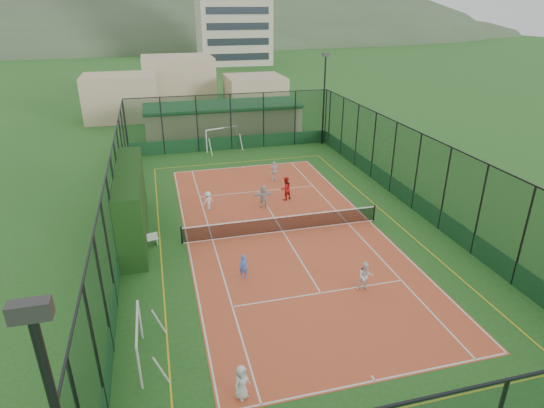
{
  "coord_description": "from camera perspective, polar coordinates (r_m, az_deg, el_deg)",
  "views": [
    {
      "loc": [
        -6.57,
        -22.69,
        12.16
      ],
      "look_at": [
        -0.29,
        1.37,
        1.2
      ],
      "focal_mm": 30.0,
      "sensor_mm": 36.0,
      "label": 1
    }
  ],
  "objects": [
    {
      "name": "child_far_right",
      "position": [
        33.88,
        0.32,
        4.14
      ],
      "size": [
        0.89,
        0.38,
        1.52
      ],
      "primitive_type": "imported",
      "rotation": [
        0.0,
        0.0,
        3.15
      ],
      "color": "white",
      "rests_on": "court_slab"
    },
    {
      "name": "child_near_mid",
      "position": [
        22.03,
        -3.55,
        -7.83
      ],
      "size": [
        0.46,
        0.31,
        1.24
      ],
      "primitive_type": "imported",
      "rotation": [
        0.0,
        0.0,
        -0.04
      ],
      "color": "#4D77DB",
      "rests_on": "court_slab"
    },
    {
      "name": "futsal_goal_near",
      "position": [
        17.92,
        -16.27,
        -16.33
      ],
      "size": [
        2.76,
        0.81,
        1.78
      ],
      "primitive_type": null,
      "rotation": [
        0.0,
        0.0,
        1.57
      ],
      "color": "white",
      "rests_on": "ground"
    },
    {
      "name": "clubhouse",
      "position": [
        46.39,
        -6.21,
        10.45
      ],
      "size": [
        15.2,
        7.2,
        3.15
      ],
      "primitive_type": null,
      "color": "tan",
      "rests_on": "ground"
    },
    {
      "name": "perimeter_fence",
      "position": [
        25.52,
        1.4,
        1.53
      ],
      "size": [
        18.12,
        34.12,
        5.0
      ],
      "primitive_type": null,
      "color": "#113316",
      "rests_on": "ground"
    },
    {
      "name": "distant_hills",
      "position": [
        173.24,
        -13.17,
        19.18
      ],
      "size": [
        200.0,
        60.0,
        24.0
      ],
      "primitive_type": null,
      "color": "#384C33",
      "rests_on": "ground"
    },
    {
      "name": "ground",
      "position": [
        26.57,
        1.35,
        -3.46
      ],
      "size": [
        300.0,
        300.0,
        0.0
      ],
      "primitive_type": "plane",
      "color": "#26561D",
      "rests_on": "ground"
    },
    {
      "name": "tennis_balls",
      "position": [
        28.21,
        2.63,
        -1.69
      ],
      "size": [
        6.07,
        1.18,
        0.07
      ],
      "color": "#CCE033",
      "rests_on": "court_slab"
    },
    {
      "name": "child_near_right",
      "position": [
        21.47,
        11.64,
        -8.9
      ],
      "size": [
        0.82,
        0.7,
        1.46
      ],
      "primitive_type": "imported",
      "rotation": [
        0.0,
        0.0,
        -0.24
      ],
      "color": "white",
      "rests_on": "court_slab"
    },
    {
      "name": "floodlight_ne",
      "position": [
        42.88,
        6.52,
        12.83
      ],
      "size": [
        0.6,
        0.26,
        8.25
      ],
      "primitive_type": null,
      "color": "black",
      "rests_on": "ground"
    },
    {
      "name": "hedge_left",
      "position": [
        26.7,
        -17.19,
        0.18
      ],
      "size": [
        1.34,
        8.92,
        3.9
      ],
      "primitive_type": "cube",
      "color": "black",
      "rests_on": "ground"
    },
    {
      "name": "child_far_left",
      "position": [
        29.37,
        -8.03,
        0.42
      ],
      "size": [
        0.92,
        0.81,
        1.24
      ],
      "primitive_type": "imported",
      "rotation": [
        0.0,
        0.0,
        3.69
      ],
      "color": "white",
      "rests_on": "court_slab"
    },
    {
      "name": "child_far_back",
      "position": [
        29.46,
        -1.09,
        0.98
      ],
      "size": [
        1.37,
        0.47,
        1.47
      ],
      "primitive_type": "imported",
      "rotation": [
        0.0,
        0.0,
        3.17
      ],
      "color": "silver",
      "rests_on": "court_slab"
    },
    {
      "name": "coach",
      "position": [
        30.53,
        1.72,
        1.96
      ],
      "size": [
        0.97,
        0.88,
        1.62
      ],
      "primitive_type": "imported",
      "rotation": [
        0.0,
        0.0,
        3.57
      ],
      "color": "red",
      "rests_on": "court_slab"
    },
    {
      "name": "futsal_goal_far",
      "position": [
        41.59,
        -6.3,
        8.09
      ],
      "size": [
        3.27,
        1.81,
        2.03
      ],
      "primitive_type": null,
      "rotation": [
        0.0,
        0.0,
        0.3
      ],
      "color": "white",
      "rests_on": "ground"
    },
    {
      "name": "tennis_net",
      "position": [
        26.33,
        1.36,
        -2.44
      ],
      "size": [
        11.67,
        0.12,
        1.06
      ],
      "primitive_type": null,
      "color": "black",
      "rests_on": "ground"
    },
    {
      "name": "white_bench",
      "position": [
        25.7,
        -15.76,
        -4.37
      ],
      "size": [
        1.55,
        0.75,
        0.84
      ],
      "primitive_type": null,
      "rotation": [
        0.0,
        0.0,
        0.24
      ],
      "color": "white",
      "rests_on": "ground"
    },
    {
      "name": "child_near_left",
      "position": [
        16.22,
        -3.84,
        -21.42
      ],
      "size": [
        0.76,
        0.7,
        1.31
      ],
      "primitive_type": "imported",
      "rotation": [
        0.0,
        0.0,
        0.6
      ],
      "color": "white",
      "rests_on": "court_slab"
    },
    {
      "name": "court_slab",
      "position": [
        26.56,
        1.35,
        -3.45
      ],
      "size": [
        11.17,
        23.97,
        0.01
      ],
      "primitive_type": "cube",
      "color": "#BF502A",
      "rests_on": "ground"
    }
  ]
}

